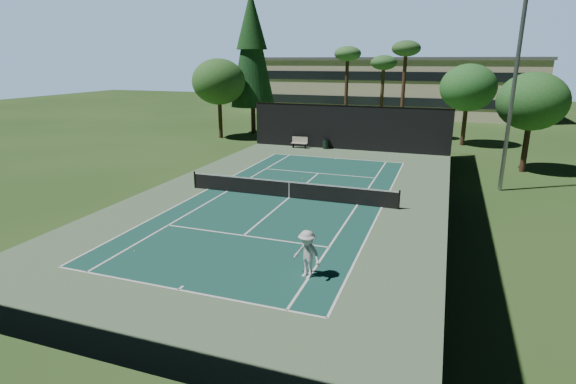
{
  "coord_description": "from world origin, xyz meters",
  "views": [
    {
      "loc": [
        8.51,
        -24.13,
        7.9
      ],
      "look_at": [
        1.0,
        -3.0,
        1.3
      ],
      "focal_mm": 28.0,
      "sensor_mm": 36.0,
      "label": 1
    }
  ],
  "objects_px": {
    "player": "(307,254)",
    "tennis_ball_b": "(231,189)",
    "park_bench": "(300,142)",
    "trash_bin": "(326,144)",
    "tennis_ball_d": "(236,179)",
    "tennis_ball_a": "(135,251)",
    "tennis_net": "(289,189)",
    "tennis_ball_c": "(303,179)"
  },
  "relations": [
    {
      "from": "tennis_net",
      "to": "tennis_ball_c",
      "type": "relative_size",
      "value": 171.3
    },
    {
      "from": "player",
      "to": "tennis_ball_b",
      "type": "relative_size",
      "value": 27.22
    },
    {
      "from": "tennis_ball_a",
      "to": "tennis_ball_c",
      "type": "xyz_separation_m",
      "value": [
        3.07,
        14.09,
        0.01
      ]
    },
    {
      "from": "player",
      "to": "tennis_ball_a",
      "type": "relative_size",
      "value": 31.9
    },
    {
      "from": "park_bench",
      "to": "trash_bin",
      "type": "xyz_separation_m",
      "value": [
        2.43,
        0.36,
        -0.07
      ]
    },
    {
      "from": "player",
      "to": "tennis_ball_c",
      "type": "xyz_separation_m",
      "value": [
        -4.6,
        13.86,
        -0.9
      ]
    },
    {
      "from": "tennis_ball_c",
      "to": "tennis_ball_d",
      "type": "bearing_deg",
      "value": -159.45
    },
    {
      "from": "park_bench",
      "to": "player",
      "type": "bearing_deg",
      "value": -71.25
    },
    {
      "from": "tennis_ball_a",
      "to": "tennis_ball_b",
      "type": "distance_m",
      "value": 10.18
    },
    {
      "from": "tennis_net",
      "to": "player",
      "type": "relative_size",
      "value": 6.88
    },
    {
      "from": "tennis_ball_b",
      "to": "park_bench",
      "type": "xyz_separation_m",
      "value": [
        -0.26,
        14.79,
        0.51
      ]
    },
    {
      "from": "tennis_ball_c",
      "to": "tennis_ball_d",
      "type": "height_order",
      "value": "tennis_ball_c"
    },
    {
      "from": "tennis_net",
      "to": "tennis_ball_b",
      "type": "distance_m",
      "value": 4.19
    },
    {
      "from": "player",
      "to": "tennis_ball_d",
      "type": "relative_size",
      "value": 31.0
    },
    {
      "from": "player",
      "to": "tennis_ball_a",
      "type": "xyz_separation_m",
      "value": [
        -7.67,
        -0.23,
        -0.91
      ]
    },
    {
      "from": "tennis_ball_b",
      "to": "trash_bin",
      "type": "height_order",
      "value": "trash_bin"
    },
    {
      "from": "tennis_ball_c",
      "to": "park_bench",
      "type": "relative_size",
      "value": 0.05
    },
    {
      "from": "tennis_ball_c",
      "to": "tennis_net",
      "type": "bearing_deg",
      "value": -82.58
    },
    {
      "from": "player",
      "to": "tennis_ball_d",
      "type": "distance_m",
      "value": 15.16
    },
    {
      "from": "tennis_ball_a",
      "to": "tennis_ball_b",
      "type": "relative_size",
      "value": 0.85
    },
    {
      "from": "tennis_ball_a",
      "to": "trash_bin",
      "type": "distance_m",
      "value": 25.38
    },
    {
      "from": "tennis_ball_a",
      "to": "tennis_ball_c",
      "type": "relative_size",
      "value": 0.78
    },
    {
      "from": "tennis_ball_b",
      "to": "tennis_ball_d",
      "type": "distance_m",
      "value": 2.43
    },
    {
      "from": "tennis_net",
      "to": "park_bench",
      "type": "bearing_deg",
      "value": 105.91
    },
    {
      "from": "tennis_ball_c",
      "to": "player",
      "type": "bearing_deg",
      "value": -71.63
    },
    {
      "from": "tennis_ball_b",
      "to": "player",
      "type": "bearing_deg",
      "value": -50.7
    },
    {
      "from": "player",
      "to": "tennis_ball_c",
      "type": "relative_size",
      "value": 24.9
    },
    {
      "from": "trash_bin",
      "to": "tennis_ball_a",
      "type": "bearing_deg",
      "value": -93.85
    },
    {
      "from": "tennis_net",
      "to": "tennis_ball_d",
      "type": "relative_size",
      "value": 213.32
    },
    {
      "from": "tennis_net",
      "to": "trash_bin",
      "type": "relative_size",
      "value": 13.65
    },
    {
      "from": "park_bench",
      "to": "tennis_ball_b",
      "type": "bearing_deg",
      "value": -88.99
    },
    {
      "from": "park_bench",
      "to": "trash_bin",
      "type": "bearing_deg",
      "value": 8.32
    },
    {
      "from": "tennis_ball_b",
      "to": "trash_bin",
      "type": "xyz_separation_m",
      "value": [
        2.17,
        15.15,
        0.44
      ]
    },
    {
      "from": "tennis_ball_a",
      "to": "trash_bin",
      "type": "relative_size",
      "value": 0.06
    },
    {
      "from": "tennis_ball_b",
      "to": "park_bench",
      "type": "relative_size",
      "value": 0.05
    },
    {
      "from": "tennis_net",
      "to": "tennis_ball_a",
      "type": "bearing_deg",
      "value": -110.86
    },
    {
      "from": "player",
      "to": "trash_bin",
      "type": "bearing_deg",
      "value": 125.61
    },
    {
      "from": "park_bench",
      "to": "tennis_net",
      "type": "bearing_deg",
      "value": -74.09
    },
    {
      "from": "tennis_ball_a",
      "to": "tennis_ball_d",
      "type": "bearing_deg",
      "value": 95.58
    },
    {
      "from": "tennis_net",
      "to": "tennis_ball_b",
      "type": "xyz_separation_m",
      "value": [
        -4.12,
        0.58,
        -0.52
      ]
    },
    {
      "from": "tennis_ball_b",
      "to": "tennis_ball_c",
      "type": "bearing_deg",
      "value": 47.96
    },
    {
      "from": "tennis_net",
      "to": "trash_bin",
      "type": "distance_m",
      "value": 15.84
    }
  ]
}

